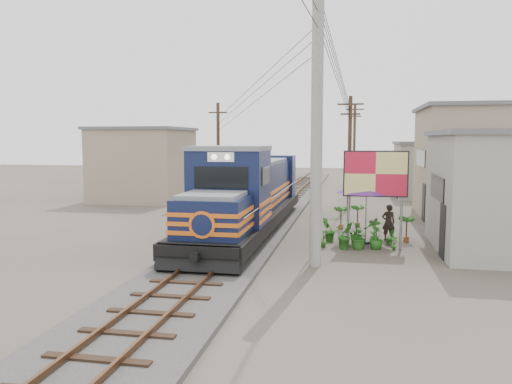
% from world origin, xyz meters
% --- Properties ---
extents(ground, '(120.00, 120.00, 0.00)m').
position_xyz_m(ground, '(0.00, 0.00, 0.00)').
color(ground, '#473F35').
rests_on(ground, ground).
extents(ballast, '(3.60, 70.00, 0.16)m').
position_xyz_m(ballast, '(0.00, 10.00, 0.08)').
color(ballast, '#595651').
rests_on(ballast, ground).
extents(track, '(1.15, 70.00, 0.12)m').
position_xyz_m(track, '(0.00, 10.00, 0.26)').
color(track, '#51331E').
rests_on(track, ground).
extents(locomotive, '(2.93, 15.94, 3.95)m').
position_xyz_m(locomotive, '(0.00, 5.06, 1.73)').
color(locomotive, black).
rests_on(locomotive, ground).
extents(utility_pole_main, '(0.40, 0.40, 10.00)m').
position_xyz_m(utility_pole_main, '(3.50, -0.50, 5.00)').
color(utility_pole_main, '#9E9B93').
rests_on(utility_pole_main, ground).
extents(wooden_pole_mid, '(1.60, 0.24, 7.00)m').
position_xyz_m(wooden_pole_mid, '(4.50, 14.00, 3.68)').
color(wooden_pole_mid, '#4C3826').
rests_on(wooden_pole_mid, ground).
extents(wooden_pole_far, '(1.60, 0.24, 7.50)m').
position_xyz_m(wooden_pole_far, '(4.80, 28.00, 3.93)').
color(wooden_pole_far, '#4C3826').
rests_on(wooden_pole_far, ground).
extents(wooden_pole_left, '(1.60, 0.24, 7.00)m').
position_xyz_m(wooden_pole_left, '(-5.00, 18.00, 3.68)').
color(wooden_pole_left, '#4C3826').
rests_on(wooden_pole_left, ground).
extents(power_lines, '(9.65, 19.00, 3.30)m').
position_xyz_m(power_lines, '(-0.14, 8.49, 7.56)').
color(power_lines, black).
rests_on(power_lines, ground).
extents(shophouse_mid, '(8.40, 7.35, 6.20)m').
position_xyz_m(shophouse_mid, '(12.50, 12.00, 3.11)').
color(shophouse_mid, gray).
rests_on(shophouse_mid, ground).
extents(shophouse_back, '(6.30, 6.30, 4.20)m').
position_xyz_m(shophouse_back, '(11.00, 22.00, 2.11)').
color(shophouse_back, gray).
rests_on(shophouse_back, ground).
extents(shophouse_left, '(6.30, 6.30, 5.20)m').
position_xyz_m(shophouse_left, '(-10.00, 16.00, 2.61)').
color(shophouse_left, gray).
rests_on(shophouse_left, ground).
extents(billboard, '(2.53, 0.15, 3.91)m').
position_xyz_m(billboard, '(5.61, 2.82, 2.89)').
color(billboard, '#99999E').
rests_on(billboard, ground).
extents(market_umbrella, '(2.84, 2.84, 2.76)m').
position_xyz_m(market_umbrella, '(5.29, 3.65, 2.43)').
color(market_umbrella, black).
rests_on(market_umbrella, ground).
extents(vendor, '(0.63, 0.47, 1.57)m').
position_xyz_m(vendor, '(6.27, 4.49, 0.78)').
color(vendor, black).
rests_on(vendor, ground).
extents(plant_nursery, '(3.16, 2.00, 1.11)m').
position_xyz_m(plant_nursery, '(4.88, 2.96, 0.47)').
color(plant_nursery, '#27651D').
rests_on(plant_nursery, ground).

